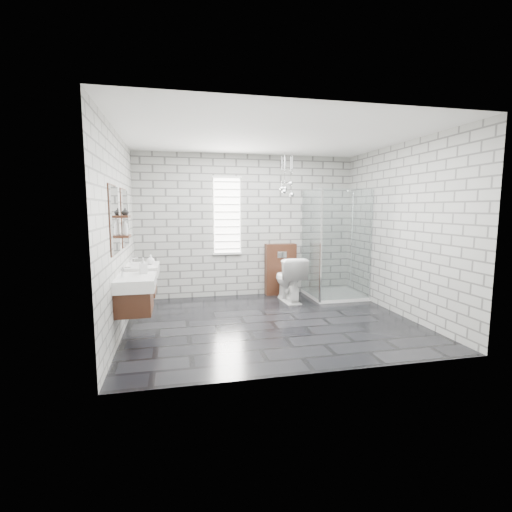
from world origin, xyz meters
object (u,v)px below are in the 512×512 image
object	(u,v)px
vanity_left	(133,284)
shower_enclosure	(332,272)
toilet	(289,279)
vanity_right	(140,271)
cistern_panel	(280,269)

from	to	relation	value
vanity_left	shower_enclosure	world-z (taller)	shower_enclosure
shower_enclosure	toilet	xyz separation A→B (m)	(-0.87, -0.04, -0.09)
vanity_right	shower_enclosure	world-z (taller)	shower_enclosure
shower_enclosure	toilet	bearing A→B (deg)	-177.40
vanity_left	vanity_right	size ratio (longest dim) A/B	1.00
cistern_panel	toilet	xyz separation A→B (m)	(0.00, -0.56, -0.09)
shower_enclosure	toilet	distance (m)	0.87
vanity_left	cistern_panel	size ratio (longest dim) A/B	1.57
vanity_right	toilet	size ratio (longest dim) A/B	1.91
shower_enclosure	toilet	size ratio (longest dim) A/B	2.47
cistern_panel	shower_enclosure	distance (m)	1.01
vanity_right	shower_enclosure	size ratio (longest dim) A/B	0.77
vanity_right	cistern_panel	size ratio (longest dim) A/B	1.57
cistern_panel	toilet	world-z (taller)	cistern_panel
vanity_left	cistern_panel	distance (m)	3.36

